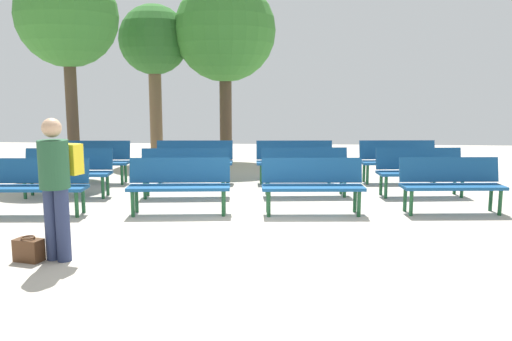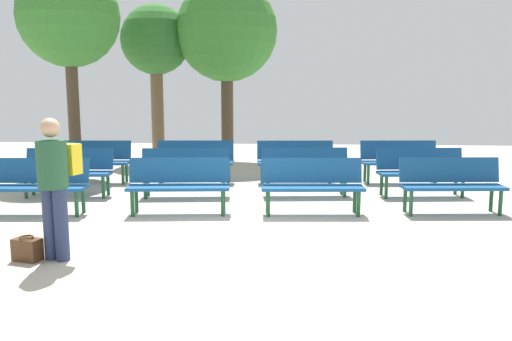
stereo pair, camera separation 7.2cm
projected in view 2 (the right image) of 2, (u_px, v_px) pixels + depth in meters
The scene contains 18 objects.
ground_plane at pixel (243, 241), 6.94m from camera, with size 24.00×24.00×0.00m, color #B2A899.
bench_r0_c0 at pixel (36, 182), 8.39m from camera, with size 1.63×0.58×0.87m.
bench_r0_c1 at pixel (179, 182), 8.44m from camera, with size 1.64×0.63×0.87m.
bench_r0_c2 at pixel (312, 182), 8.41m from camera, with size 1.63×0.59×0.87m.
bench_r0_c3 at pixel (451, 182), 8.46m from camera, with size 1.63×0.61×0.87m.
bench_r1_c0 at pixel (68, 169), 9.77m from camera, with size 1.63×0.59×0.87m.
bench_r1_c1 at pixel (185, 169), 9.75m from camera, with size 1.64×0.64×0.87m.
bench_r1_c2 at pixel (305, 168), 9.84m from camera, with size 1.64×0.64×0.87m.
bench_r1_c3 at pixel (421, 169), 9.79m from camera, with size 1.64×0.65×0.87m.
bench_r2_c0 at pixel (92, 159), 11.15m from camera, with size 1.63×0.60×0.87m.
bench_r2_c1 at pixel (195, 159), 11.17m from camera, with size 1.63×0.58×0.87m.
bench_r2_c2 at pixel (295, 159), 11.15m from camera, with size 1.63×0.60×0.87m.
bench_r2_c3 at pixel (399, 159), 11.16m from camera, with size 1.64×0.62×0.87m.
tree_0 at pixel (69, 18), 11.93m from camera, with size 2.27×2.27×4.69m.
tree_1 at pixel (227, 32), 14.18m from camera, with size 2.70×2.70×4.83m.
tree_2 at pixel (156, 43), 14.35m from camera, with size 1.87×1.87×4.19m.
visitor_with_backpack at pixel (55, 180), 6.10m from camera, with size 0.45×0.59×1.65m.
handbag at pixel (27, 249), 6.16m from camera, with size 0.36×0.25×0.29m.
Camera 2 is at (0.63, -6.69, 1.99)m, focal length 37.38 mm.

